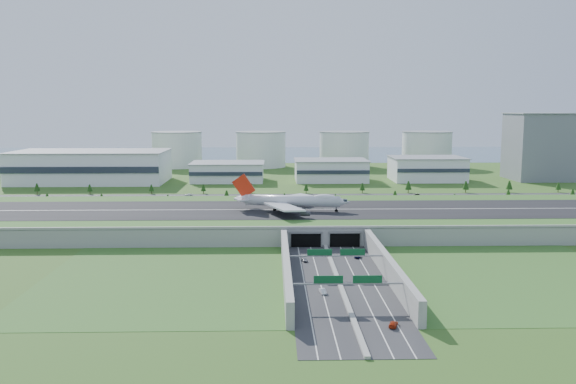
{
  "coord_description": "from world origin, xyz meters",
  "views": [
    {
      "loc": [
        -22.83,
        -309.96,
        60.92
      ],
      "look_at": [
        -14.21,
        35.0,
        12.43
      ],
      "focal_mm": 38.0,
      "sensor_mm": 36.0,
      "label": 1
    }
  ],
  "objects_px": {
    "car_2": "(358,256)",
    "car_4": "(123,199)",
    "car_1": "(323,291)",
    "car_5": "(416,195)",
    "car_0": "(304,260)",
    "car_3": "(393,324)",
    "boeing_747": "(291,201)",
    "office_tower": "(539,147)",
    "car_7": "(188,195)",
    "fuel_tank_a": "(177,150)"
  },
  "relations": [
    {
      "from": "car_0",
      "to": "car_4",
      "type": "relative_size",
      "value": 0.97
    },
    {
      "from": "car_2",
      "to": "car_3",
      "type": "distance_m",
      "value": 78.16
    },
    {
      "from": "boeing_747",
      "to": "car_1",
      "type": "xyz_separation_m",
      "value": [
        6.9,
        -113.71,
        -12.5
      ]
    },
    {
      "from": "office_tower",
      "to": "car_0",
      "type": "xyz_separation_m",
      "value": [
        -210.52,
        -270.3,
        -26.63
      ]
    },
    {
      "from": "office_tower",
      "to": "car_3",
      "type": "height_order",
      "value": "office_tower"
    },
    {
      "from": "car_1",
      "to": "car_5",
      "type": "height_order",
      "value": "car_1"
    },
    {
      "from": "car_0",
      "to": "car_3",
      "type": "bearing_deg",
      "value": -91.49
    },
    {
      "from": "car_2",
      "to": "car_4",
      "type": "bearing_deg",
      "value": -35.12
    },
    {
      "from": "office_tower",
      "to": "boeing_747",
      "type": "relative_size",
      "value": 0.91
    },
    {
      "from": "fuel_tank_a",
      "to": "car_7",
      "type": "bearing_deg",
      "value": -79.22
    },
    {
      "from": "car_1",
      "to": "car_4",
      "type": "bearing_deg",
      "value": 110.94
    },
    {
      "from": "fuel_tank_a",
      "to": "car_2",
      "type": "distance_m",
      "value": 402.21
    },
    {
      "from": "boeing_747",
      "to": "car_1",
      "type": "distance_m",
      "value": 114.6
    },
    {
      "from": "boeing_747",
      "to": "car_4",
      "type": "bearing_deg",
      "value": 150.58
    },
    {
      "from": "office_tower",
      "to": "car_1",
      "type": "xyz_separation_m",
      "value": [
        -206.6,
        -311.99,
        -26.61
      ]
    },
    {
      "from": "office_tower",
      "to": "car_7",
      "type": "height_order",
      "value": "office_tower"
    },
    {
      "from": "car_4",
      "to": "car_5",
      "type": "xyz_separation_m",
      "value": [
        196.72,
        16.77,
        -0.05
      ]
    },
    {
      "from": "car_3",
      "to": "car_0",
      "type": "bearing_deg",
      "value": -53.77
    },
    {
      "from": "fuel_tank_a",
      "to": "car_0",
      "type": "relative_size",
      "value": 11.29
    },
    {
      "from": "fuel_tank_a",
      "to": "car_1",
      "type": "height_order",
      "value": "fuel_tank_a"
    },
    {
      "from": "car_1",
      "to": "car_5",
      "type": "xyz_separation_m",
      "value": [
        82.38,
        219.25,
        -0.05
      ]
    },
    {
      "from": "car_0",
      "to": "fuel_tank_a",
      "type": "bearing_deg",
      "value": 88.15
    },
    {
      "from": "car_5",
      "to": "car_4",
      "type": "bearing_deg",
      "value": -93.17
    },
    {
      "from": "car_3",
      "to": "car_4",
      "type": "xyz_separation_m",
      "value": [
        -131.54,
        233.38,
        0.02
      ]
    },
    {
      "from": "fuel_tank_a",
      "to": "car_7",
      "type": "relative_size",
      "value": 8.96
    },
    {
      "from": "boeing_747",
      "to": "car_5",
      "type": "xyz_separation_m",
      "value": [
        89.28,
        105.54,
        -12.55
      ]
    },
    {
      "from": "fuel_tank_a",
      "to": "boeing_747",
      "type": "distance_m",
      "value": 330.92
    },
    {
      "from": "office_tower",
      "to": "car_0",
      "type": "relative_size",
      "value": 12.42
    },
    {
      "from": "fuel_tank_a",
      "to": "car_2",
      "type": "height_order",
      "value": "fuel_tank_a"
    },
    {
      "from": "car_2",
      "to": "car_3",
      "type": "xyz_separation_m",
      "value": [
        -0.91,
        -78.16,
        0.06
      ]
    },
    {
      "from": "car_0",
      "to": "car_1",
      "type": "xyz_separation_m",
      "value": [
        3.92,
        -41.7,
        0.02
      ]
    },
    {
      "from": "boeing_747",
      "to": "car_4",
      "type": "xyz_separation_m",
      "value": [
        -107.45,
        88.77,
        -12.49
      ]
    },
    {
      "from": "car_1",
      "to": "car_2",
      "type": "distance_m",
      "value": 50.6
    },
    {
      "from": "office_tower",
      "to": "boeing_747",
      "type": "distance_m",
      "value": 291.71
    },
    {
      "from": "car_2",
      "to": "car_4",
      "type": "distance_m",
      "value": 204.05
    },
    {
      "from": "office_tower",
      "to": "car_0",
      "type": "distance_m",
      "value": 343.64
    },
    {
      "from": "fuel_tank_a",
      "to": "car_0",
      "type": "distance_m",
      "value": 400.89
    },
    {
      "from": "boeing_747",
      "to": "car_2",
      "type": "xyz_separation_m",
      "value": [
        25.0,
        -66.46,
        -12.57
      ]
    },
    {
      "from": "car_0",
      "to": "car_1",
      "type": "distance_m",
      "value": 41.88
    },
    {
      "from": "car_3",
      "to": "car_2",
      "type": "bearing_deg",
      "value": -70.65
    },
    {
      "from": "car_5",
      "to": "car_2",
      "type": "bearing_deg",
      "value": -28.53
    },
    {
      "from": "car_1",
      "to": "car_2",
      "type": "xyz_separation_m",
      "value": [
        18.1,
        47.25,
        -0.08
      ]
    },
    {
      "from": "car_0",
      "to": "car_7",
      "type": "relative_size",
      "value": 0.79
    },
    {
      "from": "fuel_tank_a",
      "to": "car_3",
      "type": "relative_size",
      "value": 9.62
    },
    {
      "from": "car_3",
      "to": "car_4",
      "type": "relative_size",
      "value": 1.14
    },
    {
      "from": "car_1",
      "to": "car_4",
      "type": "distance_m",
      "value": 232.54
    },
    {
      "from": "car_1",
      "to": "car_7",
      "type": "height_order",
      "value": "car_7"
    },
    {
      "from": "office_tower",
      "to": "boeing_747",
      "type": "xyz_separation_m",
      "value": [
        -213.49,
        -198.28,
        -14.11
      ]
    },
    {
      "from": "boeing_747",
      "to": "car_4",
      "type": "relative_size",
      "value": 13.3
    },
    {
      "from": "boeing_747",
      "to": "car_0",
      "type": "height_order",
      "value": "boeing_747"
    }
  ]
}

